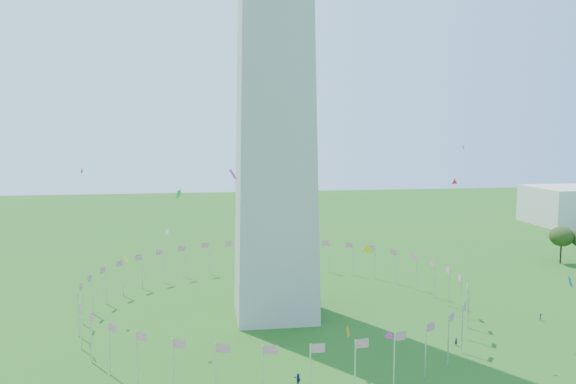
% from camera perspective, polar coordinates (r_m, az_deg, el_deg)
% --- Properties ---
extents(flag_ring, '(80.24, 80.24, 9.00)m').
position_cam_1_polar(flag_ring, '(123.50, -1.32, -10.42)').
color(flag_ring, silver).
rests_on(flag_ring, ground).
extents(kites_aloft, '(87.47, 74.20, 32.87)m').
position_cam_1_polar(kites_aloft, '(94.90, 4.64, -5.29)').
color(kites_aloft, yellow).
rests_on(kites_aloft, ground).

